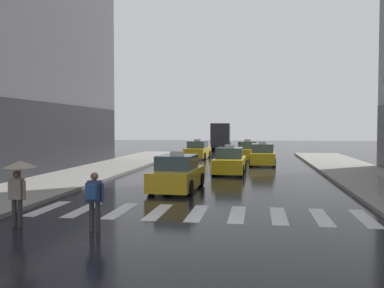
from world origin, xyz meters
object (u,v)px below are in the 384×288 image
(pedestrian_with_umbrella, at_px, (19,175))
(pedestrian_with_backpack, at_px, (94,197))
(taxi_second, at_px, (230,162))
(taxi_fourth, at_px, (198,151))
(box_truck, at_px, (221,135))
(taxi_lead, at_px, (177,174))
(taxi_fifth, at_px, (248,151))
(taxi_third, at_px, (262,155))

(pedestrian_with_umbrella, xyz_separation_m, pedestrian_with_backpack, (2.34, -0.14, -0.54))
(taxi_second, bearing_deg, pedestrian_with_backpack, -100.48)
(pedestrian_with_umbrella, bearing_deg, taxi_second, 71.13)
(taxi_second, bearing_deg, pedestrian_with_umbrella, -108.87)
(taxi_fourth, distance_m, box_truck, 14.18)
(taxi_lead, height_order, pedestrian_with_umbrella, pedestrian_with_umbrella)
(pedestrian_with_umbrella, bearing_deg, box_truck, 86.66)
(taxi_second, height_order, pedestrian_with_backpack, taxi_second)
(taxi_second, bearing_deg, taxi_fifth, 85.82)
(taxi_lead, height_order, taxi_fifth, same)
(taxi_fifth, relative_size, pedestrian_with_umbrella, 2.37)
(pedestrian_with_backpack, bearing_deg, taxi_lead, 83.72)
(pedestrian_with_umbrella, relative_size, pedestrian_with_backpack, 1.18)
(taxi_second, height_order, taxi_third, same)
(taxi_lead, xyz_separation_m, taxi_second, (1.95, 7.35, 0.00))
(taxi_lead, height_order, taxi_third, same)
(taxi_lead, xyz_separation_m, taxi_third, (4.06, 13.64, 0.00))
(taxi_third, relative_size, taxi_fourth, 0.99)
(taxi_lead, height_order, pedestrian_with_backpack, taxi_lead)
(taxi_second, bearing_deg, taxi_third, 71.48)
(taxi_third, xyz_separation_m, taxi_fifth, (-1.23, 5.73, 0.00))
(taxi_lead, relative_size, taxi_fifth, 1.00)
(taxi_second, relative_size, box_truck, 0.60)
(taxi_fourth, relative_size, box_truck, 0.61)
(taxi_third, relative_size, box_truck, 0.60)
(taxi_second, distance_m, taxi_third, 6.63)
(taxi_fourth, xyz_separation_m, box_truck, (0.97, 14.10, 1.13))
(taxi_lead, height_order, taxi_second, same)
(taxi_third, relative_size, pedestrian_with_umbrella, 2.35)
(taxi_fourth, xyz_separation_m, pedestrian_with_umbrella, (-1.43, -27.08, 0.79))
(taxi_fifth, bearing_deg, taxi_lead, -98.31)
(taxi_lead, distance_m, pedestrian_with_umbrella, 8.39)
(taxi_second, xyz_separation_m, pedestrian_with_umbrella, (-5.15, -15.07, 0.79))
(taxi_lead, distance_m, pedestrian_with_backpack, 7.91)
(taxi_second, bearing_deg, box_truck, 96.01)
(taxi_fifth, distance_m, pedestrian_with_umbrella, 27.76)
(taxi_fifth, xyz_separation_m, box_truck, (-3.63, 14.08, 1.13))
(taxi_third, xyz_separation_m, pedestrian_with_backpack, (-4.92, -21.50, 0.25))
(taxi_third, height_order, taxi_fifth, same)
(box_truck, bearing_deg, taxi_fifth, -75.55)
(taxi_third, distance_m, taxi_fifth, 5.86)
(taxi_fourth, relative_size, pedestrian_with_backpack, 2.80)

